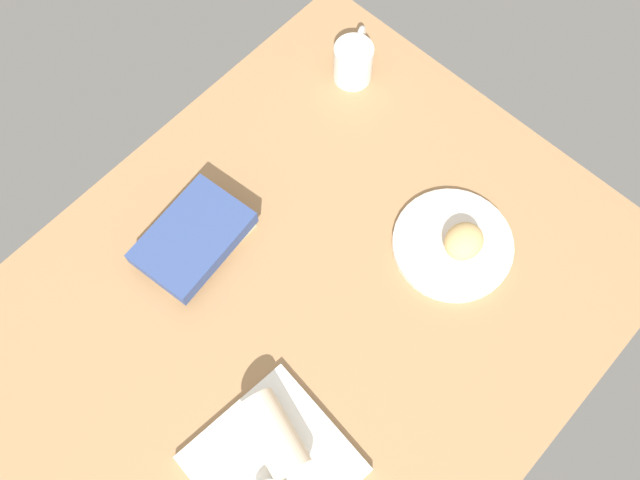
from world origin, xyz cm
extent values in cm
cube|color=#9E754C|center=(0.00, 0.00, 2.00)|extent=(110.00, 90.00, 4.00)
cylinder|color=silver|center=(25.40, -11.83, 4.70)|extent=(21.71, 21.71, 1.40)
ellipsoid|color=tan|center=(25.85, -13.26, 7.81)|extent=(7.53, 6.57, 4.83)
cube|color=white|center=(-23.32, -14.52, 4.80)|extent=(24.33, 24.33, 1.60)
cylinder|color=beige|center=(-20.24, -11.93, 8.85)|extent=(9.71, 13.97, 6.50)
cube|color=beige|center=(-5.29, 22.68, 5.30)|extent=(18.92, 12.60, 2.61)
cube|color=#33477F|center=(-6.06, 21.67, 8.26)|extent=(21.06, 15.18, 3.30)
cylinder|color=white|center=(40.57, 25.98, 8.27)|extent=(7.66, 7.66, 8.54)
cylinder|color=#A97546|center=(40.57, 25.98, 11.94)|extent=(6.28, 6.28, 0.40)
torus|color=white|center=(45.22, 28.40, 8.27)|extent=(6.16, 3.99, 6.33)
camera|label=1|loc=(-24.64, -25.88, 117.86)|focal=38.31mm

